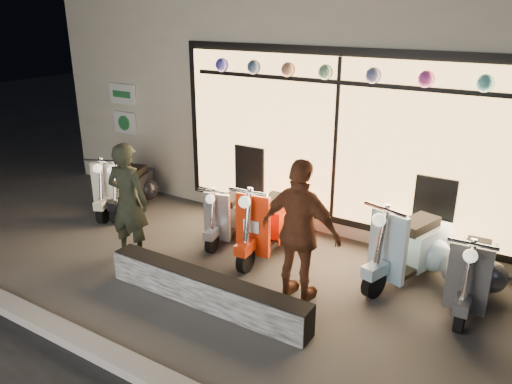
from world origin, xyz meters
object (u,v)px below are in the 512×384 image
graffiti_barrier (206,290)px  scooter_red (271,221)px  man (128,201)px  woman (300,232)px  scooter_silver (231,213)px

graffiti_barrier → scooter_red: (-0.11, 1.73, 0.24)m
man → woman: bearing=176.5°
scooter_red → woman: woman is taller
graffiti_barrier → scooter_silver: bearing=116.1°
woman → scooter_silver: bearing=-28.0°
scooter_red → woman: 1.47m
graffiti_barrier → man: (-1.67, 0.44, 0.65)m
scooter_red → woman: size_ratio=0.87×
scooter_red → man: 2.06m
graffiti_barrier → woman: (0.87, 0.73, 0.69)m
graffiti_barrier → woman: woman is taller
scooter_silver → woman: size_ratio=0.72×
scooter_silver → man: size_ratio=0.76×
scooter_silver → woman: woman is taller
man → scooter_red: bearing=-150.4°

